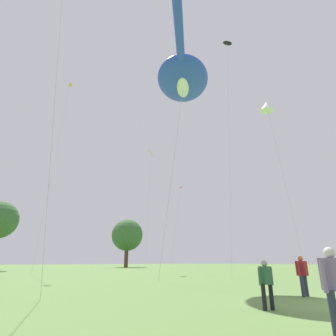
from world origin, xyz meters
TOP-DOWN VIEW (x-y plane):
  - big_show_kite at (1.09, 9.11)m, footprint 11.13×11.80m
  - person_tall_center at (-4.36, -1.51)m, footprint 0.57×0.46m
  - person_brown_coat at (-2.59, 1.21)m, footprint 0.48×0.40m
  - person_short_left at (1.53, 2.27)m, footprint 0.57×0.40m
  - small_kite_diamond_red at (13.27, 24.17)m, footprint 1.70×0.76m
  - small_kite_tiny_distant at (8.84, 7.20)m, footprint 2.35×1.11m
  - small_kite_triangle_green at (-2.02, 27.27)m, footprint 1.56×1.29m
  - small_kite_streamer_purple at (9.76, 11.47)m, footprint 1.75×1.17m
  - small_kite_box_yellow at (10.06, 26.55)m, footprint 2.18×1.94m
  - tree_pine_center at (25.91, 60.76)m, footprint 7.96×7.96m

SIDE VIEW (x-z plane):
  - person_brown_coat at x=-2.59m, z-range 0.11..1.50m
  - person_short_left at x=1.53m, z-range 0.12..1.70m
  - person_tall_center at x=-4.36m, z-range 0.13..1.75m
  - tree_pine_center at x=25.91m, z-range 1.91..13.78m
  - small_kite_diamond_red at x=13.27m, z-range 5.02..16.15m
  - small_kite_tiny_distant at x=8.84m, z-range 6.62..21.05m
  - big_show_kite at x=1.09m, z-range 6.82..22.02m
  - small_kite_box_yellow at x=10.06m, z-range 7.12..23.61m
  - small_kite_triangle_green at x=-2.02m, z-range 10.77..33.81m
  - small_kite_streamer_purple at x=9.76m, z-range 11.60..35.95m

